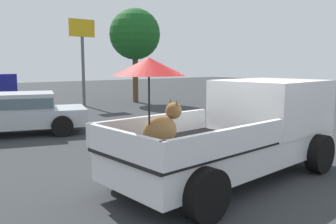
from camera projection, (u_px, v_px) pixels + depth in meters
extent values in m
plane|color=#2D3033|center=(229.00, 179.00, 6.96)|extent=(80.00, 80.00, 0.00)
cylinder|color=black|center=(242.00, 139.00, 8.79)|extent=(0.82, 0.33, 0.80)
cylinder|color=black|center=(320.00, 154.00, 7.35)|extent=(0.82, 0.33, 0.80)
cylinder|color=black|center=(126.00, 166.00, 6.47)|extent=(0.82, 0.33, 0.80)
cylinder|color=black|center=(206.00, 195.00, 5.03)|extent=(0.82, 0.33, 0.80)
cube|color=white|center=(229.00, 151.00, 6.89)|extent=(5.11, 2.13, 0.50)
cube|color=white|center=(271.00, 105.00, 7.71)|extent=(2.22, 2.00, 1.08)
cube|color=#4C606B|center=(294.00, 93.00, 8.34)|extent=(0.18, 1.72, 0.64)
cube|color=black|center=(187.00, 146.00, 6.09)|extent=(2.92, 2.03, 0.06)
cube|color=white|center=(153.00, 126.00, 6.74)|extent=(2.80, 0.29, 0.40)
cube|color=white|center=(231.00, 141.00, 5.38)|extent=(2.80, 0.29, 0.40)
cube|color=white|center=(122.00, 145.00, 5.16)|extent=(0.22, 1.84, 0.40)
ellipsoid|color=olive|center=(160.00, 132.00, 5.83)|extent=(0.70, 0.37, 0.52)
sphere|color=olive|center=(174.00, 111.00, 5.98)|extent=(0.30, 0.30, 0.28)
cone|color=olive|center=(170.00, 102.00, 6.02)|extent=(0.10, 0.10, 0.12)
cone|color=olive|center=(177.00, 103.00, 5.90)|extent=(0.10, 0.10, 0.12)
cylinder|color=black|center=(149.00, 112.00, 5.59)|extent=(0.03, 0.03, 1.22)
cone|color=red|center=(149.00, 67.00, 5.49)|extent=(1.22, 1.22, 0.28)
cylinder|color=black|center=(7.00, 106.00, 15.79)|extent=(0.79, 0.38, 0.76)
cylinder|color=black|center=(62.00, 126.00, 11.00)|extent=(0.70, 0.41, 0.66)
cylinder|color=black|center=(59.00, 118.00, 12.64)|extent=(0.70, 0.41, 0.66)
cube|color=#ADB2B7|center=(16.00, 117.00, 11.33)|extent=(4.63, 3.00, 0.52)
cube|color=#ADB2B7|center=(19.00, 102.00, 11.30)|extent=(2.49, 2.17, 0.56)
cube|color=#4C606B|center=(19.00, 102.00, 11.30)|extent=(2.46, 2.23, 0.32)
cylinder|color=#59595B|center=(83.00, 72.00, 18.85)|extent=(0.16, 0.16, 3.66)
cube|color=gold|center=(82.00, 28.00, 18.55)|extent=(1.40, 0.12, 0.90)
cylinder|color=brown|center=(135.00, 77.00, 20.81)|extent=(0.32, 0.32, 2.93)
sphere|color=#19561E|center=(135.00, 34.00, 20.47)|extent=(2.93, 2.93, 2.93)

